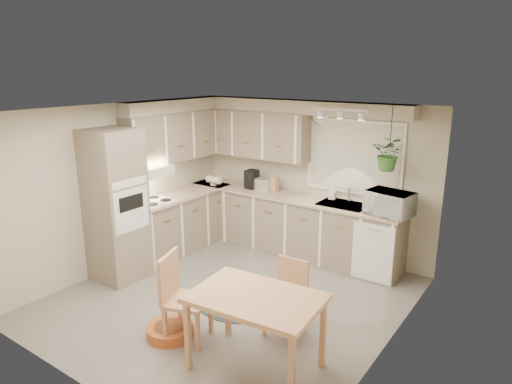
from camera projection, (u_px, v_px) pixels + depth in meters
floor at (230, 298)px, 5.87m from camera, size 4.20×4.20×0.00m
ceiling at (227, 110)px, 5.24m from camera, size 4.20×4.20×0.00m
wall_back at (311, 177)px, 7.22m from camera, size 4.00×0.04×2.40m
wall_front at (77, 270)px, 3.90m from camera, size 4.00×0.04×2.40m
wall_left at (122, 186)px, 6.66m from camera, size 0.04×4.20×2.40m
wall_right at (390, 245)px, 4.45m from camera, size 0.04×4.20×2.40m
base_cab_left at (181, 222)px, 7.39m from camera, size 0.60×1.85×0.90m
base_cab_back at (290, 224)px, 7.29m from camera, size 3.60×0.60×0.90m
counter_left at (180, 195)px, 7.26m from camera, size 0.64×1.89×0.04m
counter_back at (290, 196)px, 7.15m from camera, size 3.64×0.64×0.04m
oven_stack at (116, 206)px, 6.23m from camera, size 0.65×0.65×2.10m
wall_oven_face at (131, 210)px, 6.05m from camera, size 0.02×0.56×0.58m
upper_cab_left at (177, 136)px, 7.19m from camera, size 0.35×2.00×0.75m
upper_cab_back at (253, 134)px, 7.47m from camera, size 2.00×0.35×0.75m
soffit_left at (174, 106)px, 7.08m from camera, size 0.30×2.00×0.20m
soffit_back at (297, 107)px, 6.92m from camera, size 3.60×0.30×0.20m
cooktop at (153, 202)px, 6.79m from camera, size 0.52×0.58×0.02m
range_hood at (150, 172)px, 6.68m from camera, size 0.40×0.60×0.14m
window_blinds at (353, 157)px, 6.70m from camera, size 1.40×0.02×1.00m
window_frame at (353, 157)px, 6.71m from camera, size 1.50×0.02×1.10m
sink at (343, 207)px, 6.67m from camera, size 0.70×0.48×0.10m
dishwasher_front at (372, 253)px, 6.22m from camera, size 0.58×0.02×0.83m
track_light_bar at (340, 110)px, 6.10m from camera, size 0.80×0.04×0.04m
wall_clock at (321, 115)px, 6.85m from camera, size 0.30×0.03×0.30m
dining_table at (256, 332)px, 4.43m from camera, size 1.30×0.93×0.78m
chair_left at (187, 298)px, 4.88m from camera, size 0.58×0.58×0.97m
chair_back at (285, 299)px, 5.00m from camera, size 0.41×0.41×0.84m
braided_rug at (230, 300)px, 5.82m from camera, size 1.43×1.24×0.01m
pet_bed at (170, 331)px, 5.04m from camera, size 0.68×0.68×0.12m
microwave at (389, 201)px, 6.13m from camera, size 0.64×0.43×0.40m
soap_bottle at (332, 196)px, 6.90m from camera, size 0.13×0.23×0.10m
hanging_plant at (389, 157)px, 6.01m from camera, size 0.44×0.48×0.36m
coffee_maker at (252, 179)px, 7.53m from camera, size 0.18×0.21×0.31m
toaster at (264, 184)px, 7.44m from camera, size 0.31×0.19×0.19m
knife_block at (275, 184)px, 7.34m from camera, size 0.11×0.11×0.24m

